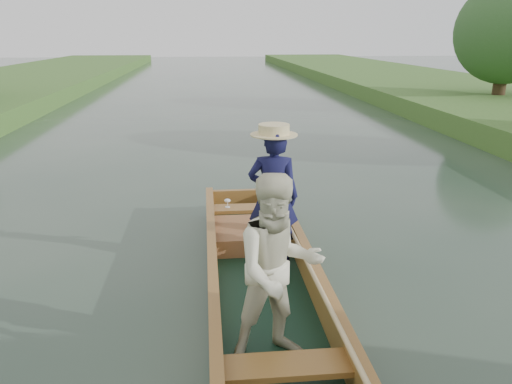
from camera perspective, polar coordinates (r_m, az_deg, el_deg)
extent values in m
plane|color=#283D30|center=(5.38, 0.66, -11.65)|extent=(120.00, 120.00, 0.00)
cylinder|color=#47331E|center=(19.85, 26.16, 11.56)|extent=(0.44, 0.44, 2.31)
sphere|color=#274F1F|center=(19.80, 26.78, 16.01)|extent=(3.48, 3.48, 3.48)
cube|color=black|center=(5.36, 0.66, -11.28)|extent=(1.10, 5.00, 0.08)
cube|color=olive|center=(5.24, -4.96, -9.59)|extent=(0.08, 5.00, 0.32)
cube|color=olive|center=(5.34, 6.18, -9.06)|extent=(0.08, 5.00, 0.32)
cube|color=olive|center=(7.53, -1.43, -0.91)|extent=(1.10, 0.08, 0.32)
cube|color=olive|center=(5.16, -5.02, -7.81)|extent=(0.10, 5.00, 0.04)
cube|color=olive|center=(5.26, 6.25, -7.31)|extent=(0.10, 5.00, 0.04)
cube|color=olive|center=(6.98, -1.08, -1.89)|extent=(0.94, 0.30, 0.05)
cube|color=olive|center=(3.88, 3.48, -19.24)|extent=(0.94, 0.30, 0.05)
imported|color=#13133C|center=(5.65, 1.98, -0.55)|extent=(0.63, 0.48, 1.58)
cylinder|color=beige|center=(5.47, 2.06, 6.93)|extent=(0.52, 0.52, 0.12)
imported|color=beige|center=(3.96, 2.57, -8.86)|extent=(0.87, 0.74, 1.56)
cube|color=#AC5337|center=(6.37, -1.69, -4.93)|extent=(0.85, 0.90, 0.22)
sphere|color=#A38056|center=(6.22, 1.12, -3.23)|extent=(0.21, 0.21, 0.21)
sphere|color=#A38056|center=(6.15, 1.14, -1.87)|extent=(0.16, 0.16, 0.16)
sphere|color=#A38056|center=(6.12, 0.60, -1.28)|extent=(0.06, 0.06, 0.06)
sphere|color=#A38056|center=(6.14, 1.69, -1.24)|extent=(0.06, 0.06, 0.06)
sphere|color=#A38056|center=(6.10, 1.21, -2.21)|extent=(0.06, 0.06, 0.06)
sphere|color=#A38056|center=(6.18, 0.26, -3.06)|extent=(0.07, 0.07, 0.07)
sphere|color=#A38056|center=(6.20, 2.03, -2.99)|extent=(0.07, 0.07, 0.07)
sphere|color=#A38056|center=(6.21, 0.66, -4.14)|extent=(0.09, 0.09, 0.09)
sphere|color=#A38056|center=(6.23, 1.64, -4.10)|extent=(0.09, 0.09, 0.09)
cylinder|color=silver|center=(6.96, -3.28, -1.73)|extent=(0.07, 0.07, 0.01)
cylinder|color=silver|center=(6.94, -3.28, -1.42)|extent=(0.01, 0.01, 0.08)
ellipsoid|color=silver|center=(6.93, -3.29, -0.99)|extent=(0.09, 0.09, 0.05)
cylinder|color=tan|center=(4.92, 6.19, -8.66)|extent=(0.04, 4.50, 0.20)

